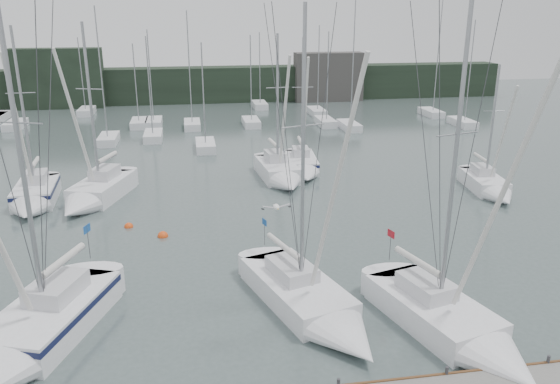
% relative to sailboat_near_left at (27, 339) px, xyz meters
% --- Properties ---
extents(ground, '(160.00, 160.00, 0.00)m').
position_rel_sailboat_near_left_xyz_m(ground, '(9.29, -0.39, -0.64)').
color(ground, '#495856').
rests_on(ground, ground).
extents(far_treeline, '(90.00, 4.00, 5.00)m').
position_rel_sailboat_near_left_xyz_m(far_treeline, '(9.29, 61.61, 1.86)').
color(far_treeline, black).
rests_on(far_treeline, ground).
extents(far_building_left, '(12.00, 3.00, 8.00)m').
position_rel_sailboat_near_left_xyz_m(far_building_left, '(-10.71, 59.61, 3.36)').
color(far_building_left, black).
rests_on(far_building_left, ground).
extents(far_building_right, '(10.00, 3.00, 7.00)m').
position_rel_sailboat_near_left_xyz_m(far_building_right, '(27.29, 59.61, 2.86)').
color(far_building_right, '#413F3C').
rests_on(far_building_right, ground).
extents(mast_forest, '(56.40, 27.34, 14.67)m').
position_rel_sailboat_near_left_xyz_m(mast_forest, '(7.08, 43.91, -0.16)').
color(mast_forest, silver).
rests_on(mast_forest, ground).
extents(sailboat_near_left, '(6.02, 9.54, 15.05)m').
position_rel_sailboat_near_left_xyz_m(sailboat_near_left, '(0.00, 0.00, 0.00)').
color(sailboat_near_left, silver).
rests_on(sailboat_near_left, ground).
extents(sailboat_near_center, '(5.47, 9.61, 14.12)m').
position_rel_sailboat_near_left_xyz_m(sailboat_near_center, '(11.75, 0.40, -0.14)').
color(sailboat_near_center, silver).
rests_on(sailboat_near_center, ground).
extents(sailboat_near_right, '(5.08, 9.07, 14.15)m').
position_rel_sailboat_near_left_xyz_m(sailboat_near_right, '(17.01, -2.24, -0.09)').
color(sailboat_near_right, silver).
rests_on(sailboat_near_right, ground).
extents(sailboat_mid_a, '(3.18, 7.45, 12.73)m').
position_rel_sailboat_near_left_xyz_m(sailboat_mid_a, '(-4.09, 17.74, -0.00)').
color(sailboat_mid_a, silver).
rests_on(sailboat_mid_a, ground).
extents(sailboat_mid_b, '(5.15, 8.48, 12.98)m').
position_rel_sailboat_near_left_xyz_m(sailboat_mid_b, '(-0.19, 17.68, -0.02)').
color(sailboat_mid_b, silver).
rests_on(sailboat_mid_b, ground).
extents(sailboat_mid_c, '(3.17, 7.80, 11.98)m').
position_rel_sailboat_near_left_xyz_m(sailboat_mid_c, '(13.51, 20.51, -0.04)').
color(sailboat_mid_c, silver).
rests_on(sailboat_mid_c, ground).
extents(sailboat_mid_d, '(3.04, 7.20, 11.62)m').
position_rel_sailboat_near_left_xyz_m(sailboat_mid_d, '(15.71, 22.59, -0.08)').
color(sailboat_mid_d, silver).
rests_on(sailboat_mid_d, ground).
extents(sailboat_mid_e, '(3.08, 7.21, 9.92)m').
position_rel_sailboat_near_left_xyz_m(sailboat_mid_e, '(28.09, 15.03, -0.14)').
color(sailboat_mid_e, silver).
rests_on(sailboat_mid_e, ground).
extents(buoy_a, '(0.63, 0.63, 0.63)m').
position_rel_sailboat_near_left_xyz_m(buoy_a, '(4.76, 11.01, -0.64)').
color(buoy_a, '#E34814').
rests_on(buoy_a, ground).
extents(buoy_c, '(0.55, 0.55, 0.55)m').
position_rel_sailboat_near_left_xyz_m(buoy_c, '(2.62, 12.89, -0.64)').
color(buoy_c, '#E34814').
rests_on(buoy_c, ground).
extents(seagull, '(1.05, 0.48, 0.21)m').
position_rel_sailboat_near_left_xyz_m(seagull, '(9.68, -0.96, 5.22)').
color(seagull, white).
rests_on(seagull, ground).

